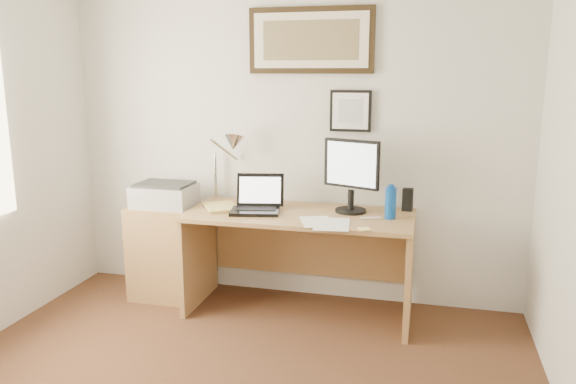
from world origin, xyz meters
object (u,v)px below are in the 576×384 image
(side_cabinet, at_px, (166,251))
(desk, at_px, (302,241))
(book, at_px, (206,208))
(laptop, at_px, (257,203))
(lcd_monitor, at_px, (351,172))
(printer, at_px, (165,195))
(water_bottle, at_px, (391,203))

(side_cabinet, bearing_deg, desk, 1.89)
(book, height_order, laptop, laptop)
(side_cabinet, distance_m, lcd_monitor, 1.57)
(laptop, relative_size, printer, 0.86)
(side_cabinet, distance_m, printer, 0.45)
(water_bottle, relative_size, desk, 0.14)
(desk, relative_size, printer, 3.64)
(water_bottle, bearing_deg, side_cabinet, 178.55)
(water_bottle, bearing_deg, printer, 178.83)
(water_bottle, xyz_separation_m, book, (-1.31, -0.08, -0.10))
(book, height_order, lcd_monitor, lcd_monitor)
(lcd_monitor, xyz_separation_m, printer, (-1.40, -0.07, -0.22))
(laptop, relative_size, lcd_monitor, 0.73)
(book, distance_m, printer, 0.40)
(side_cabinet, bearing_deg, printer, -33.22)
(side_cabinet, bearing_deg, lcd_monitor, 2.51)
(book, bearing_deg, water_bottle, 3.39)
(desk, bearing_deg, laptop, -160.34)
(water_bottle, distance_m, lcd_monitor, 0.35)
(printer, bearing_deg, side_cabinet, 146.78)
(water_bottle, bearing_deg, desk, 172.94)
(desk, bearing_deg, printer, -177.62)
(water_bottle, height_order, book, water_bottle)
(desk, xyz_separation_m, laptop, (-0.31, -0.11, 0.29))
(desk, height_order, printer, printer)
(desk, height_order, lcd_monitor, lcd_monitor)
(water_bottle, distance_m, laptop, 0.94)
(side_cabinet, distance_m, book, 0.57)
(laptop, height_order, printer, laptop)
(side_cabinet, height_order, water_bottle, water_bottle)
(side_cabinet, relative_size, book, 2.46)
(side_cabinet, xyz_separation_m, water_bottle, (1.70, -0.04, 0.49))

